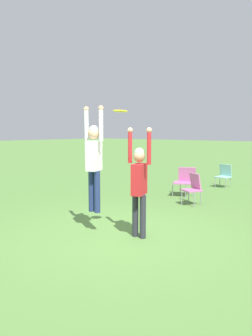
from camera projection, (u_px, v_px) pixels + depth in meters
name	position (u px, v px, depth m)	size (l,w,h in m)	color
ground_plane	(120.00, 235.00, 6.45)	(120.00, 120.00, 0.00)	#56843D
person_jumping	(94.00, 157.00, 6.49)	(0.51, 0.41, 2.12)	navy
person_defending	(139.00, 180.00, 6.20)	(0.55, 0.45, 2.11)	#2D2D38
frisbee	(120.00, 111.00, 5.98)	(0.27, 0.27, 0.04)	yellow
camping_chair_0	(185.00, 179.00, 10.31)	(0.73, 0.79, 0.90)	gray
camping_chair_1	(193.00, 186.00, 9.08)	(0.61, 0.66, 0.87)	gray
camping_chair_2	(224.00, 174.00, 11.94)	(0.53, 0.56, 0.83)	gray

